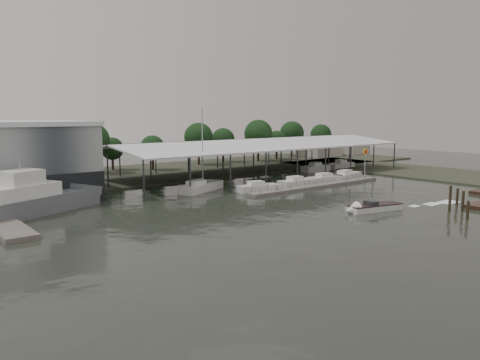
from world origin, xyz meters
TOP-DOWN VIEW (x-y plane):
  - ground at (0.00, 0.00)m, footprint 200.00×200.00m
  - land_strip_far at (0.00, 42.00)m, footprint 140.00×30.00m
  - land_strip_east at (45.00, 10.00)m, footprint 20.00×60.00m
  - covered_boat_shed at (17.00, 28.00)m, footprint 58.24×24.00m
  - trawler_dock at (-30.00, 14.00)m, footprint 3.00×18.00m
  - floating_dock at (15.00, 10.00)m, footprint 28.00×2.00m
  - shell_fuel_sign at (27.00, 9.99)m, footprint 1.10×0.18m
  - distant_commercial_buildings at (59.03, 44.69)m, footprint 22.00×8.00m
  - grey_trawler at (-25.95, 17.33)m, footprint 18.10×11.07m
  - white_sailboat at (-1.63, 18.43)m, footprint 9.13×5.91m
  - speedboat_underway at (5.62, -6.44)m, footprint 18.49×6.03m
  - moored_cruiser_0 at (4.58, 12.52)m, footprint 6.66×3.50m
  - moored_cruiser_1 at (12.96, 12.72)m, footprint 6.73×2.42m
  - moored_cruiser_2 at (19.79, 12.59)m, footprint 7.11×3.00m
  - moored_cruiser_3 at (25.81, 13.05)m, footprint 8.01×3.59m
  - mooring_pilings at (13.68, -15.18)m, footprint 7.22×8.53m
  - horizon_tree_line at (25.88, 47.35)m, footprint 70.93×10.72m

SIDE VIEW (x-z plane):
  - ground at x=0.00m, z-range 0.00..0.00m
  - land_strip_far at x=0.00m, z-range -0.05..0.25m
  - land_strip_east at x=45.00m, z-range -0.05..0.25m
  - floating_dock at x=15.00m, z-range -0.50..0.90m
  - trawler_dock at x=-30.00m, z-range 0.00..0.50m
  - speedboat_underway at x=5.62m, z-range -0.61..1.39m
  - moored_cruiser_0 at x=4.58m, z-range -0.24..1.46m
  - moored_cruiser_1 at x=12.96m, z-range -0.24..1.46m
  - moored_cruiser_2 at x=19.79m, z-range -0.24..1.46m
  - moored_cruiser_3 at x=25.81m, z-range -0.24..1.46m
  - white_sailboat at x=-1.63m, z-range -5.68..6.99m
  - mooring_pilings at x=13.68m, z-range -0.91..2.78m
  - grey_trawler at x=-25.95m, z-range -2.84..6.00m
  - distant_commercial_buildings at x=59.03m, z-range -0.16..3.84m
  - shell_fuel_sign at x=27.00m, z-range 1.15..6.70m
  - horizon_tree_line at x=25.88m, z-range 0.95..11.11m
  - covered_boat_shed at x=17.00m, z-range 2.65..9.61m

